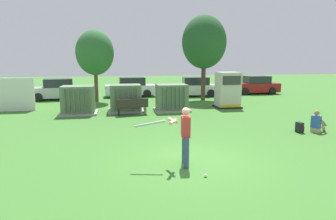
% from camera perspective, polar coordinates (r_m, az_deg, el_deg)
% --- Properties ---
extents(ground_plane, '(96.00, 96.00, 0.00)m').
position_cam_1_polar(ground_plane, '(9.26, 4.64, -9.75)').
color(ground_plane, '#3D752D').
extents(transformer_west, '(2.10, 1.70, 1.62)m').
position_cam_1_polar(transformer_west, '(17.51, -17.04, 1.80)').
color(transformer_west, '#9E9B93').
rests_on(transformer_west, ground).
extents(transformer_mid_west, '(2.10, 1.70, 1.62)m').
position_cam_1_polar(transformer_mid_west, '(17.75, -8.26, 2.24)').
color(transformer_mid_west, '#9E9B93').
rests_on(transformer_mid_west, ground).
extents(transformer_mid_east, '(2.10, 1.70, 1.62)m').
position_cam_1_polar(transformer_mid_east, '(17.79, 0.71, 2.35)').
color(transformer_mid_east, '#9E9B93').
rests_on(transformer_mid_east, ground).
extents(generator_enclosure, '(1.60, 1.40, 2.30)m').
position_cam_1_polar(generator_enclosure, '(19.40, 11.55, 3.81)').
color(generator_enclosure, '#262626').
rests_on(generator_enclosure, ground).
extents(park_bench, '(1.84, 0.77, 0.92)m').
position_cam_1_polar(park_bench, '(16.57, -6.94, 0.85)').
color(park_bench, '#2D2823').
rests_on(park_bench, ground).
extents(batter, '(1.62, 0.73, 1.74)m').
position_cam_1_polar(batter, '(8.55, 3.06, -4.55)').
color(batter, '#384C75').
rests_on(batter, ground).
extents(sports_ball, '(0.09, 0.09, 0.09)m').
position_cam_1_polar(sports_ball, '(8.05, 7.31, -12.51)').
color(sports_ball, white).
rests_on(sports_ball, ground).
extents(seated_spectator, '(0.79, 0.66, 0.96)m').
position_cam_1_polar(seated_spectator, '(14.18, 27.04, -2.34)').
color(seated_spectator, tan).
rests_on(seated_spectator, ground).
extents(backpack, '(0.27, 0.33, 0.44)m').
position_cam_1_polar(backpack, '(13.80, 24.25, -3.12)').
color(backpack, black).
rests_on(backpack, ground).
extents(tree_left, '(2.72, 2.72, 5.20)m').
position_cam_1_polar(tree_left, '(22.21, -14.05, 10.74)').
color(tree_left, brown).
rests_on(tree_left, ground).
extents(tree_center_left, '(3.33, 3.33, 6.36)m').
position_cam_1_polar(tree_center_left, '(22.70, 7.04, 12.93)').
color(tree_center_left, '#4C3828').
rests_on(tree_center_left, ground).
extents(parked_car_leftmost, '(4.41, 2.38, 1.62)m').
position_cam_1_polar(parked_car_leftmost, '(24.52, -20.76, 3.68)').
color(parked_car_leftmost, '#B2B2B7').
rests_on(parked_car_leftmost, ground).
extents(parked_car_left_of_center, '(4.26, 2.05, 1.62)m').
position_cam_1_polar(parked_car_left_of_center, '(24.98, -7.27, 4.34)').
color(parked_car_left_of_center, silver).
rests_on(parked_car_left_of_center, ground).
extents(parked_car_right_of_center, '(4.34, 2.20, 1.62)m').
position_cam_1_polar(parked_car_right_of_center, '(25.17, 5.13, 4.42)').
color(parked_car_right_of_center, silver).
rests_on(parked_car_right_of_center, ground).
extents(parked_car_rightmost, '(4.24, 2.00, 1.62)m').
position_cam_1_polar(parked_car_rightmost, '(28.02, 16.64, 4.59)').
color(parked_car_rightmost, maroon).
rests_on(parked_car_rightmost, ground).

